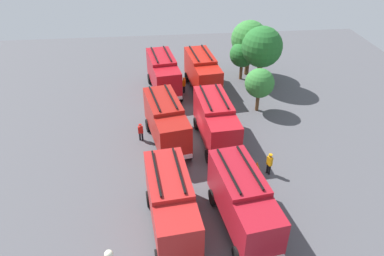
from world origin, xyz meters
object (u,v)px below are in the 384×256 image
object	(u,v)px
firefighter_4	(153,169)
tree_2	(262,47)
fire_truck_0	(163,73)
tree_0	(249,39)
fire_truck_2	(171,203)
traffic_cone_1	(264,181)
tree_1	(242,55)
firefighter_1	(141,131)
fire_truck_5	(243,200)
traffic_cone_2	(257,165)
fire_truck_1	(166,121)
fire_truck_4	(216,120)
traffic_cone_0	(212,180)
fire_truck_3	(202,71)
tree_3	(260,83)
firefighter_0	(162,106)
firefighter_2	(184,84)
firefighter_3	(269,163)

from	to	relation	value
firefighter_4	tree_2	size ratio (longest dim) A/B	0.26
fire_truck_0	tree_0	distance (m)	10.60
fire_truck_2	traffic_cone_1	distance (m)	7.93
tree_1	tree_2	distance (m)	2.91
firefighter_1	fire_truck_5	bearing A→B (deg)	33.01
traffic_cone_1	traffic_cone_2	size ratio (longest dim) A/B	0.80
fire_truck_1	fire_truck_4	distance (m)	4.13
fire_truck_5	traffic_cone_0	bearing A→B (deg)	-171.31
fire_truck_3	tree_3	size ratio (longest dim) A/B	1.71
firefighter_0	tree_0	xyz separation A→B (m)	(-8.26, 10.17, 3.29)
fire_truck_4	firefighter_0	world-z (taller)	fire_truck_4
tree_0	tree_2	bearing A→B (deg)	10.36
tree_2	traffic_cone_0	world-z (taller)	tree_2
firefighter_0	traffic_cone_0	world-z (taller)	firefighter_0
fire_truck_0	firefighter_1	world-z (taller)	fire_truck_0
fire_truck_2	tree_1	size ratio (longest dim) A/B	1.69
fire_truck_5	traffic_cone_1	bearing A→B (deg)	136.76
fire_truck_1	tree_1	world-z (taller)	tree_1
fire_truck_0	fire_truck_5	bearing A→B (deg)	3.92
firefighter_4	traffic_cone_1	world-z (taller)	firefighter_4
tree_2	fire_truck_1	bearing A→B (deg)	-47.17
fire_truck_0	tree_2	world-z (taller)	tree_2
firefighter_4	tree_3	distance (m)	13.97
firefighter_2	traffic_cone_0	size ratio (longest dim) A/B	2.83
fire_truck_1	tree_1	xyz separation A→B (m)	(-11.70, 8.99, 0.79)
firefighter_2	traffic_cone_2	bearing A→B (deg)	128.91
tree_1	traffic_cone_0	size ratio (longest dim) A/B	7.22
firefighter_2	tree_2	bearing A→B (deg)	-154.53
firefighter_0	tree_1	bearing A→B (deg)	95.34
fire_truck_0	tree_1	bearing A→B (deg)	95.13
firefighter_0	tree_1	distance (m)	11.77
tree_1	tree_2	size ratio (longest dim) A/B	0.66
firefighter_1	tree_2	bearing A→B (deg)	126.38
traffic_cone_0	firefighter_0	bearing A→B (deg)	-162.25
firefighter_0	tree_2	world-z (taller)	tree_2
firefighter_3	tree_2	world-z (taller)	tree_2
fire_truck_2	firefighter_3	xyz separation A→B (m)	(-4.50, 7.60, -1.12)
tree_2	traffic_cone_2	xyz separation A→B (m)	(14.09, -3.77, -4.13)
fire_truck_3	traffic_cone_0	world-z (taller)	fire_truck_3
firefighter_2	fire_truck_3	bearing A→B (deg)	-146.54
firefighter_1	firefighter_4	size ratio (longest dim) A/B	0.94
fire_truck_0	tree_1	distance (m)	9.16
fire_truck_4	firefighter_2	world-z (taller)	fire_truck_4
fire_truck_0	firefighter_1	xyz separation A→B (m)	(9.03, -2.32, -1.27)
fire_truck_5	firefighter_3	distance (m)	5.80
fire_truck_3	tree_3	world-z (taller)	tree_3
firefighter_0	tree_3	xyz separation A→B (m)	(0.11, 9.26, 1.95)
fire_truck_3	fire_truck_4	world-z (taller)	same
fire_truck_1	fire_truck_4	xyz separation A→B (m)	(0.32, 4.11, 0.00)
fire_truck_0	fire_truck_1	world-z (taller)	same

